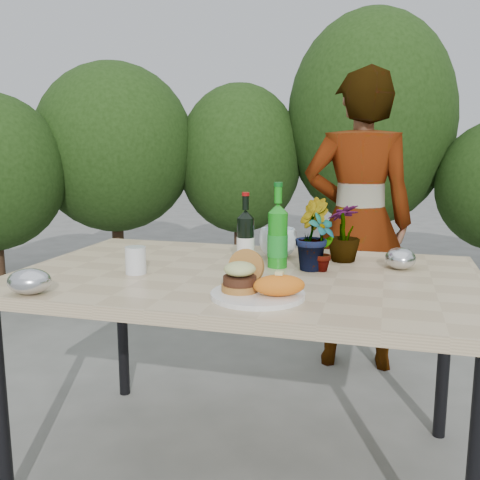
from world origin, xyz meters
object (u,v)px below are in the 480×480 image
(person, at_px, (358,222))
(patio_table, at_px, (246,288))
(dinner_plate, at_px, (258,295))
(wine_bottle, at_px, (246,239))

(person, bearing_deg, patio_table, 67.08)
(patio_table, distance_m, dinner_plate, 0.32)
(dinner_plate, height_order, wine_bottle, wine_bottle)
(dinner_plate, distance_m, wine_bottle, 0.43)
(patio_table, xyz_separation_m, wine_bottle, (-0.03, 0.10, 0.16))
(dinner_plate, xyz_separation_m, wine_bottle, (-0.14, 0.39, 0.09))
(person, bearing_deg, wine_bottle, 63.97)
(patio_table, xyz_separation_m, dinner_plate, (0.11, -0.29, 0.06))
(dinner_plate, xyz_separation_m, person, (0.21, 1.38, 0.03))
(wine_bottle, bearing_deg, patio_table, -71.71)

